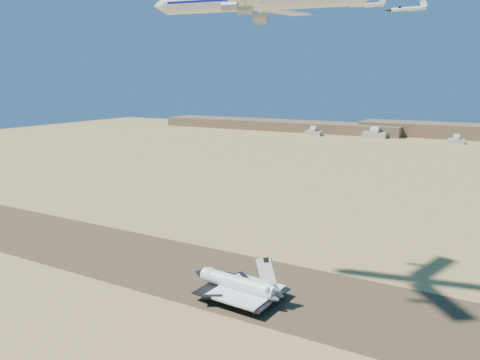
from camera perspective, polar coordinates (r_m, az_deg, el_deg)
The scene contains 10 objects.
ground at distance 183.41m, azimuth -2.59°, elevation -11.71°, with size 1200.00×1200.00×0.00m, color tan.
runway at distance 183.40m, azimuth -2.59°, elevation -11.70°, with size 600.00×50.00×0.06m, color brown.
hangars at distance 642.85m, azimuth 15.63°, elevation 5.37°, with size 200.50×29.50×30.00m.
shuttle at distance 165.41m, azimuth -0.37°, elevation -12.65°, with size 35.54×23.06×17.48m.
carrier_747 at distance 161.59m, azimuth 1.47°, elevation 21.01°, with size 77.86×58.95×19.34m.
crew_a at distance 158.81m, azimuth 1.25°, elevation -15.30°, with size 0.58×0.38×1.59m, color #CA580B.
crew_b at distance 157.78m, azimuth 0.56°, elevation -15.45°, with size 0.87×0.50×1.80m, color #CA580B.
crew_c at distance 154.70m, azimuth 1.70°, elevation -16.03°, with size 1.11×0.57×1.89m, color #CA580B.
chase_jet_d at distance 194.31m, azimuth 15.10°, elevation 19.93°, with size 15.49×9.13×3.97m.
chase_jet_e at distance 209.08m, azimuth 19.73°, elevation 19.05°, with size 16.38×8.73×4.08m.
Camera 1 is at (89.94, -141.92, 73.54)m, focal length 35.00 mm.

